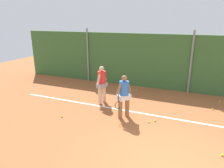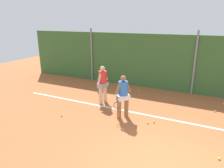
{
  "view_description": "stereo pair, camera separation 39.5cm",
  "coord_description": "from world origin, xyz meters",
  "px_view_note": "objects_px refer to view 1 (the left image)",
  "views": [
    {
      "loc": [
        0.21,
        -4.42,
        3.48
      ],
      "look_at": [
        -2.72,
        2.64,
        1.08
      ],
      "focal_mm": 32.89,
      "sensor_mm": 36.0,
      "label": 1
    },
    {
      "loc": [
        0.57,
        -4.26,
        3.48
      ],
      "look_at": [
        -2.72,
        2.64,
        1.08
      ],
      "focal_mm": 32.89,
      "sensor_mm": 36.0,
      "label": 2
    }
  ],
  "objects_px": {
    "tennis_ball_3": "(213,109)",
    "tennis_ball_7": "(149,122)",
    "tennis_ball_2": "(222,155)",
    "tennis_ball_9": "(137,90)",
    "tennis_ball_8": "(155,121)",
    "tennis_ball_10": "(62,117)",
    "tennis_ball_1": "(220,101)",
    "player_foreground_near": "(124,94)",
    "player_midcourt": "(102,83)"
  },
  "relations": [
    {
      "from": "tennis_ball_3",
      "to": "tennis_ball_7",
      "type": "distance_m",
      "value": 2.97
    },
    {
      "from": "tennis_ball_2",
      "to": "tennis_ball_9",
      "type": "bearing_deg",
      "value": 129.99
    },
    {
      "from": "tennis_ball_8",
      "to": "tennis_ball_10",
      "type": "xyz_separation_m",
      "value": [
        -3.27,
        -1.01,
        0.0
      ]
    },
    {
      "from": "tennis_ball_1",
      "to": "tennis_ball_3",
      "type": "relative_size",
      "value": 1.0
    },
    {
      "from": "player_foreground_near",
      "to": "tennis_ball_10",
      "type": "relative_size",
      "value": 24.44
    },
    {
      "from": "tennis_ball_3",
      "to": "tennis_ball_10",
      "type": "height_order",
      "value": "same"
    },
    {
      "from": "player_midcourt",
      "to": "tennis_ball_2",
      "type": "distance_m",
      "value": 5.08
    },
    {
      "from": "player_foreground_near",
      "to": "tennis_ball_10",
      "type": "distance_m",
      "value": 2.46
    },
    {
      "from": "player_midcourt",
      "to": "tennis_ball_3",
      "type": "xyz_separation_m",
      "value": [
        4.44,
        1.04,
        -0.88
      ]
    },
    {
      "from": "player_midcourt",
      "to": "tennis_ball_10",
      "type": "xyz_separation_m",
      "value": [
        -0.77,
        -1.88,
        -0.88
      ]
    },
    {
      "from": "player_midcourt",
      "to": "tennis_ball_7",
      "type": "height_order",
      "value": "player_midcourt"
    },
    {
      "from": "tennis_ball_1",
      "to": "tennis_ball_10",
      "type": "bearing_deg",
      "value": -144.72
    },
    {
      "from": "player_midcourt",
      "to": "tennis_ball_1",
      "type": "height_order",
      "value": "player_midcourt"
    },
    {
      "from": "tennis_ball_7",
      "to": "tennis_ball_10",
      "type": "distance_m",
      "value": 3.2
    },
    {
      "from": "player_midcourt",
      "to": "player_foreground_near",
      "type": "bearing_deg",
      "value": 62.75
    },
    {
      "from": "tennis_ball_2",
      "to": "tennis_ball_10",
      "type": "height_order",
      "value": "same"
    },
    {
      "from": "player_foreground_near",
      "to": "tennis_ball_9",
      "type": "distance_m",
      "value": 3.27
    },
    {
      "from": "tennis_ball_8",
      "to": "tennis_ball_9",
      "type": "xyz_separation_m",
      "value": [
        -1.55,
        3.03,
        0.0
      ]
    },
    {
      "from": "player_midcourt",
      "to": "tennis_ball_8",
      "type": "relative_size",
      "value": 24.71
    },
    {
      "from": "player_midcourt",
      "to": "tennis_ball_7",
      "type": "relative_size",
      "value": 24.71
    },
    {
      "from": "tennis_ball_1",
      "to": "tennis_ball_8",
      "type": "distance_m",
      "value": 3.7
    },
    {
      "from": "tennis_ball_1",
      "to": "tennis_ball_2",
      "type": "distance_m",
      "value": 4.17
    },
    {
      "from": "tennis_ball_7",
      "to": "tennis_ball_8",
      "type": "relative_size",
      "value": 1.0
    },
    {
      "from": "tennis_ball_1",
      "to": "tennis_ball_8",
      "type": "height_order",
      "value": "same"
    },
    {
      "from": "tennis_ball_1",
      "to": "tennis_ball_3",
      "type": "bearing_deg",
      "value": -108.24
    },
    {
      "from": "player_foreground_near",
      "to": "tennis_ball_9",
      "type": "bearing_deg",
      "value": -137.68
    },
    {
      "from": "tennis_ball_1",
      "to": "tennis_ball_9",
      "type": "height_order",
      "value": "same"
    },
    {
      "from": "player_midcourt",
      "to": "tennis_ball_8",
      "type": "bearing_deg",
      "value": 79.48
    },
    {
      "from": "tennis_ball_8",
      "to": "tennis_ball_9",
      "type": "bearing_deg",
      "value": 117.15
    },
    {
      "from": "tennis_ball_3",
      "to": "tennis_ball_9",
      "type": "distance_m",
      "value": 3.68
    },
    {
      "from": "tennis_ball_3",
      "to": "tennis_ball_8",
      "type": "relative_size",
      "value": 1.0
    },
    {
      "from": "player_foreground_near",
      "to": "tennis_ball_1",
      "type": "bearing_deg",
      "value": 166.35
    },
    {
      "from": "tennis_ball_7",
      "to": "tennis_ball_10",
      "type": "relative_size",
      "value": 1.0
    },
    {
      "from": "tennis_ball_3",
      "to": "tennis_ball_10",
      "type": "xyz_separation_m",
      "value": [
        -5.22,
        -2.91,
        0.0
      ]
    },
    {
      "from": "player_midcourt",
      "to": "tennis_ball_1",
      "type": "xyz_separation_m",
      "value": [
        4.77,
        2.05,
        -0.88
      ]
    },
    {
      "from": "player_foreground_near",
      "to": "tennis_ball_3",
      "type": "relative_size",
      "value": 24.44
    },
    {
      "from": "tennis_ball_2",
      "to": "player_foreground_near",
      "type": "bearing_deg",
      "value": 160.14
    },
    {
      "from": "tennis_ball_9",
      "to": "tennis_ball_10",
      "type": "height_order",
      "value": "same"
    },
    {
      "from": "tennis_ball_3",
      "to": "tennis_ball_7",
      "type": "xyz_separation_m",
      "value": [
        -2.12,
        -2.07,
        0.0
      ]
    },
    {
      "from": "player_foreground_near",
      "to": "player_midcourt",
      "type": "xyz_separation_m",
      "value": [
        -1.33,
        0.96,
        0.02
      ]
    },
    {
      "from": "tennis_ball_3",
      "to": "tennis_ball_1",
      "type": "bearing_deg",
      "value": 71.76
    },
    {
      "from": "tennis_ball_3",
      "to": "tennis_ball_8",
      "type": "xyz_separation_m",
      "value": [
        -1.95,
        -1.9,
        0.0
      ]
    },
    {
      "from": "tennis_ball_9",
      "to": "tennis_ball_10",
      "type": "xyz_separation_m",
      "value": [
        -1.71,
        -4.04,
        0.0
      ]
    },
    {
      "from": "player_midcourt",
      "to": "tennis_ball_9",
      "type": "relative_size",
      "value": 24.71
    },
    {
      "from": "tennis_ball_7",
      "to": "player_midcourt",
      "type": "bearing_deg",
      "value": 155.98
    },
    {
      "from": "player_foreground_near",
      "to": "tennis_ball_8",
      "type": "height_order",
      "value": "player_foreground_near"
    },
    {
      "from": "tennis_ball_1",
      "to": "tennis_ball_2",
      "type": "height_order",
      "value": "same"
    },
    {
      "from": "tennis_ball_2",
      "to": "tennis_ball_3",
      "type": "height_order",
      "value": "same"
    },
    {
      "from": "player_midcourt",
      "to": "tennis_ball_2",
      "type": "xyz_separation_m",
      "value": [
        4.53,
        -2.12,
        -0.88
      ]
    },
    {
      "from": "player_midcourt",
      "to": "tennis_ball_8",
      "type": "height_order",
      "value": "player_midcourt"
    }
  ]
}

